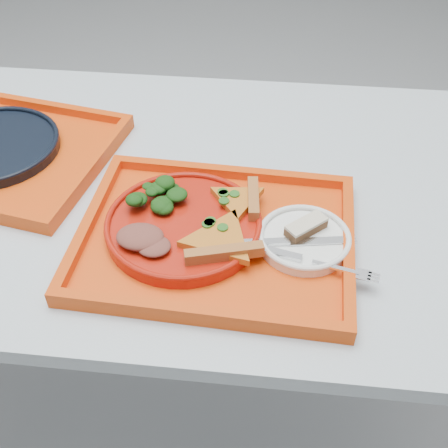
{
  "coord_description": "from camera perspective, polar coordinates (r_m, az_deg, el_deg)",
  "views": [
    {
      "loc": [
        0.31,
        -0.81,
        1.41
      ],
      "look_at": [
        0.24,
        -0.14,
        0.78
      ],
      "focal_mm": 45.0,
      "sensor_mm": 36.0,
      "label": 1
    }
  ],
  "objects": [
    {
      "name": "ground",
      "position": [
        1.66,
        -8.09,
        -16.01
      ],
      "size": [
        10.0,
        10.0,
        0.0
      ],
      "primitive_type": "plane",
      "color": "#95979D",
      "rests_on": "ground"
    },
    {
      "name": "dinner_plate",
      "position": [
        0.94,
        -4.11,
        -0.26
      ],
      "size": [
        0.26,
        0.26,
        0.02
      ],
      "primitive_type": "cylinder",
      "color": "#A7180B",
      "rests_on": "tray_main"
    },
    {
      "name": "side_plate",
      "position": [
        0.92,
        8.12,
        -1.68
      ],
      "size": [
        0.15,
        0.15,
        0.01
      ],
      "primitive_type": "cylinder",
      "color": "white",
      "rests_on": "tray_main"
    },
    {
      "name": "knife",
      "position": [
        0.91,
        7.61,
        -1.74
      ],
      "size": [
        0.19,
        0.05,
        0.01
      ],
      "primitive_type": "cube",
      "rotation": [
        0.0,
        0.0,
        0.16
      ],
      "color": "silver",
      "rests_on": "side_plate"
    },
    {
      "name": "pizza_slice_b",
      "position": [
        0.96,
        1.36,
        2.64
      ],
      "size": [
        0.12,
        0.1,
        0.02
      ],
      "primitive_type": null,
      "rotation": [
        0.0,
        0.0,
        3.23
      ],
      "color": "orange",
      "rests_on": "dinner_plate"
    },
    {
      "name": "dessert_bar",
      "position": [
        0.92,
        8.34,
        -0.28
      ],
      "size": [
        0.07,
        0.07,
        0.02
      ],
      "rotation": [
        0.0,
        0.0,
        0.74
      ],
      "color": "#52301B",
      "rests_on": "side_plate"
    },
    {
      "name": "meat_portion",
      "position": [
        0.9,
        -8.52,
        -1.3
      ],
      "size": [
        0.08,
        0.06,
        0.02
      ],
      "primitive_type": "ellipsoid",
      "color": "brown",
      "rests_on": "dinner_plate"
    },
    {
      "name": "table",
      "position": [
        1.14,
        -11.36,
        1.81
      ],
      "size": [
        1.6,
        0.8,
        0.75
      ],
      "color": "#A8B4BC",
      "rests_on": "ground"
    },
    {
      "name": "tray_main",
      "position": [
        0.94,
        -0.84,
        -1.6
      ],
      "size": [
        0.46,
        0.37,
        0.01
      ],
      "primitive_type": "cube",
      "rotation": [
        0.0,
        0.0,
        -0.04
      ],
      "color": "#D4400B",
      "rests_on": "table"
    },
    {
      "name": "fork",
      "position": [
        0.88,
        8.83,
        -3.73
      ],
      "size": [
        0.19,
        0.06,
        0.01
      ],
      "primitive_type": "cube",
      "rotation": [
        0.0,
        0.0,
        -0.23
      ],
      "color": "silver",
      "rests_on": "side_plate"
    },
    {
      "name": "pizza_slice_a",
      "position": [
        0.89,
        -0.35,
        -1.37
      ],
      "size": [
        0.15,
        0.17,
        0.02
      ],
      "primitive_type": null,
      "rotation": [
        0.0,
        0.0,
        1.84
      ],
      "color": "orange",
      "rests_on": "dinner_plate"
    },
    {
      "name": "salad_heap",
      "position": [
        0.96,
        -6.48,
        3.19
      ],
      "size": [
        0.09,
        0.08,
        0.04
      ],
      "primitive_type": "ellipsoid",
      "color": "black",
      "rests_on": "dinner_plate"
    }
  ]
}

